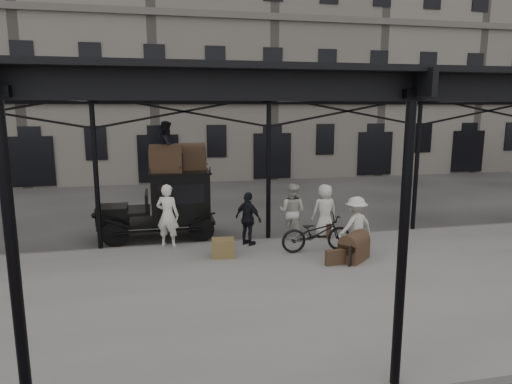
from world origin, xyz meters
The scene contains 18 objects.
ground centered at (0.00, 0.00, 0.00)m, with size 120.00×120.00×0.00m, color #383533.
platform centered at (0.00, -2.00, 0.07)m, with size 28.00×8.00×0.15m, color slate.
canopy centered at (0.00, -1.72, 4.60)m, with size 22.50×9.00×4.74m.
building_frontage centered at (0.00, 18.00, 7.00)m, with size 64.00×8.00×14.00m, color slate.
taxi centered at (-2.95, 3.23, 1.20)m, with size 3.65×1.55×2.18m.
porter_left centered at (-3.07, 1.80, 1.07)m, with size 0.67×0.44×1.85m, color silver.
porter_midleft centered at (0.68, 1.73, 1.02)m, with size 0.85×0.66×1.74m, color beige.
porter_centre centered at (1.77, 1.80, 0.98)m, with size 0.82×0.53×1.67m, color silver.
porter_official centered at (-0.75, 1.42, 0.94)m, with size 0.93×0.39×1.59m, color black.
porter_right centered at (1.96, -0.08, 0.96)m, with size 1.05×0.60×1.63m, color beige.
bicycle centered at (1.00, 0.39, 0.68)m, with size 0.71×2.03×1.07m, color black.
porter_roof centered at (-2.98, 3.13, 2.97)m, with size 0.77×0.60×1.57m, color black.
steamer_trunk_roof_near centered at (-3.03, 2.98, 2.54)m, with size 0.99×0.60×0.72m, color #453220, non-canonical shape.
steamer_trunk_roof_far centered at (-2.28, 3.43, 2.54)m, with size 0.98×0.60×0.72m, color #453220, non-canonical shape.
steamer_trunk_platform centered at (1.72, -0.54, 0.47)m, with size 0.87×0.53×0.64m, color #453220, non-canonical shape.
wicker_hamper centered at (-1.64, 0.49, 0.40)m, with size 0.60×0.45×0.50m, color olive.
suitcase_upright centered at (1.87, 1.80, 0.38)m, with size 0.15×0.60×0.45m, color #453220.
suitcase_flat centered at (1.13, -0.77, 0.35)m, with size 0.60×0.15×0.40m, color #453220.
Camera 1 is at (-3.33, -11.35, 4.18)m, focal length 32.00 mm.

